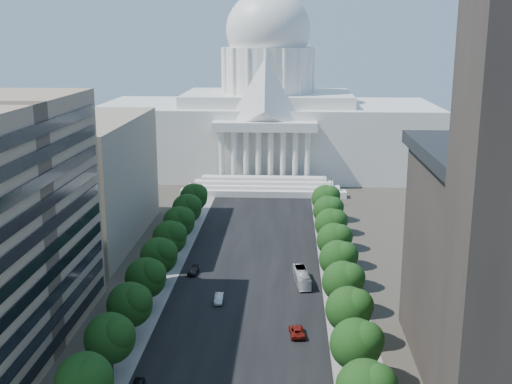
% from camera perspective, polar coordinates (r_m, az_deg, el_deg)
% --- Properties ---
extents(road_asphalt, '(30.00, 260.00, 0.01)m').
position_cam_1_polar(road_asphalt, '(147.96, -0.28, -5.74)').
color(road_asphalt, black).
rests_on(road_asphalt, ground).
extents(sidewalk_left, '(8.00, 260.00, 0.02)m').
position_cam_1_polar(sidewalk_left, '(150.19, -7.57, -5.56)').
color(sidewalk_left, gray).
rests_on(sidewalk_left, ground).
extents(sidewalk_right, '(8.00, 260.00, 0.02)m').
position_cam_1_polar(sidewalk_right, '(148.14, 7.12, -5.82)').
color(sidewalk_right, gray).
rests_on(sidewalk_right, ground).
extents(capitol, '(120.00, 56.00, 73.00)m').
position_cam_1_polar(capitol, '(236.03, 1.05, 6.66)').
color(capitol, white).
rests_on(capitol, ground).
extents(office_block_left_far, '(38.00, 52.00, 30.00)m').
position_cam_1_polar(office_block_left_far, '(163.05, -17.17, 0.98)').
color(office_block_left_far, gray).
rests_on(office_block_left_far, ground).
extents(tree_l_b, '(7.79, 7.60, 9.97)m').
position_cam_1_polar(tree_l_b, '(88.61, -14.84, -15.84)').
color(tree_l_b, '#33261C').
rests_on(tree_l_b, ground).
extents(tree_l_c, '(7.79, 7.60, 9.97)m').
position_cam_1_polar(tree_l_c, '(98.72, -12.71, -12.46)').
color(tree_l_c, '#33261C').
rests_on(tree_l_c, ground).
extents(tree_l_d, '(7.79, 7.60, 9.97)m').
position_cam_1_polar(tree_l_d, '(109.21, -11.02, -9.71)').
color(tree_l_d, '#33261C').
rests_on(tree_l_d, ground).
extents(tree_l_e, '(7.79, 7.60, 9.97)m').
position_cam_1_polar(tree_l_e, '(119.99, -9.65, -7.44)').
color(tree_l_e, '#33261C').
rests_on(tree_l_e, ground).
extents(tree_l_f, '(7.79, 7.60, 9.97)m').
position_cam_1_polar(tree_l_f, '(130.98, -8.52, -5.55)').
color(tree_l_f, '#33261C').
rests_on(tree_l_f, ground).
extents(tree_l_g, '(7.79, 7.60, 9.97)m').
position_cam_1_polar(tree_l_g, '(142.14, -7.57, -3.95)').
color(tree_l_g, '#33261C').
rests_on(tree_l_g, ground).
extents(tree_l_h, '(7.79, 7.60, 9.97)m').
position_cam_1_polar(tree_l_h, '(153.42, -6.76, -2.58)').
color(tree_l_h, '#33261C').
rests_on(tree_l_h, ground).
extents(tree_l_i, '(7.79, 7.60, 9.97)m').
position_cam_1_polar(tree_l_i, '(164.80, -6.07, -1.40)').
color(tree_l_i, '#33261C').
rests_on(tree_l_i, ground).
extents(tree_l_j, '(7.79, 7.60, 9.97)m').
position_cam_1_polar(tree_l_j, '(176.27, -5.46, -0.38)').
color(tree_l_j, '#33261C').
rests_on(tree_l_j, ground).
extents(tree_r_c, '(7.79, 7.60, 9.97)m').
position_cam_1_polar(tree_r_c, '(95.87, 9.09, -13.12)').
color(tree_r_c, '#33261C').
rests_on(tree_r_c, ground).
extents(tree_r_d, '(7.79, 7.60, 9.97)m').
position_cam_1_polar(tree_r_d, '(106.64, 8.42, -10.20)').
color(tree_r_d, '#33261C').
rests_on(tree_r_d, ground).
extents(tree_r_e, '(7.79, 7.60, 9.97)m').
position_cam_1_polar(tree_r_e, '(117.66, 7.89, -7.82)').
color(tree_r_e, '#33261C').
rests_on(tree_r_e, ground).
extents(tree_r_f, '(7.79, 7.60, 9.97)m').
position_cam_1_polar(tree_r_f, '(128.84, 7.46, -5.85)').
color(tree_r_f, '#33261C').
rests_on(tree_r_f, ground).
extents(tree_r_g, '(7.79, 7.60, 9.97)m').
position_cam_1_polar(tree_r_g, '(140.17, 7.10, -4.19)').
color(tree_r_g, '#33261C').
rests_on(tree_r_g, ground).
extents(tree_r_h, '(7.79, 7.60, 9.97)m').
position_cam_1_polar(tree_r_h, '(151.60, 6.79, -2.79)').
color(tree_r_h, '#33261C').
rests_on(tree_r_h, ground).
extents(tree_r_i, '(7.79, 7.60, 9.97)m').
position_cam_1_polar(tree_r_i, '(163.11, 6.53, -1.58)').
color(tree_r_i, '#33261C').
rests_on(tree_r_i, ground).
extents(tree_r_j, '(7.79, 7.60, 9.97)m').
position_cam_1_polar(tree_r_j, '(174.68, 6.30, -0.53)').
color(tree_r_j, '#33261C').
rests_on(tree_r_j, ground).
extents(streetlight_b, '(2.61, 0.44, 9.00)m').
position_cam_1_polar(streetlight_b, '(95.62, 10.08, -13.66)').
color(streetlight_b, gray).
rests_on(streetlight_b, ground).
extents(streetlight_c, '(2.61, 0.44, 9.00)m').
position_cam_1_polar(streetlight_c, '(118.21, 8.64, -8.07)').
color(streetlight_c, gray).
rests_on(streetlight_c, ground).
extents(streetlight_d, '(2.61, 0.44, 9.00)m').
position_cam_1_polar(streetlight_d, '(141.62, 7.69, -4.29)').
color(streetlight_d, gray).
rests_on(streetlight_d, ground).
extents(streetlight_e, '(2.61, 0.44, 9.00)m').
position_cam_1_polar(streetlight_e, '(165.49, 7.02, -1.59)').
color(streetlight_e, gray).
rests_on(streetlight_e, ground).
extents(streetlight_f, '(2.61, 0.44, 9.00)m').
position_cam_1_polar(streetlight_f, '(189.65, 6.52, 0.42)').
color(streetlight_f, gray).
rests_on(streetlight_f, ground).
extents(car_silver, '(1.72, 4.63, 1.51)m').
position_cam_1_polar(car_silver, '(123.78, -3.31, -9.43)').
color(car_silver, '#ADB0B5').
rests_on(car_silver, ground).
extents(car_red, '(2.99, 5.52, 1.47)m').
position_cam_1_polar(car_red, '(111.23, 3.65, -12.26)').
color(car_red, maroon).
rests_on(car_red, ground).
extents(car_dark_b, '(2.20, 4.78, 1.35)m').
position_cam_1_polar(car_dark_b, '(137.93, -5.59, -7.00)').
color(car_dark_b, black).
rests_on(car_dark_b, ground).
extents(city_bus, '(3.70, 10.52, 2.87)m').
position_cam_1_polar(city_bus, '(132.24, 4.09, -7.56)').
color(city_bus, silver).
rests_on(city_bus, ground).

